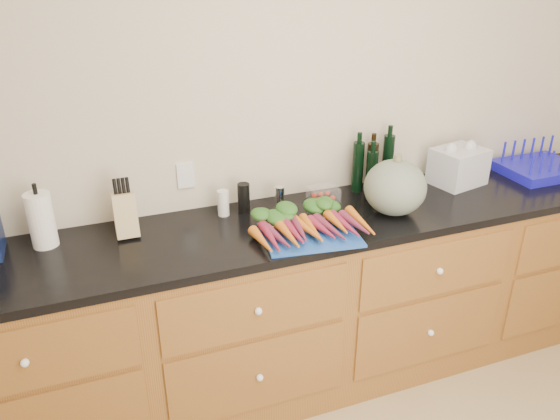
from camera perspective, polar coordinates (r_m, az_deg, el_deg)
name	(u,v)px	position (r m, az deg, el deg)	size (l,w,h in m)	color
wall_back	(301,124)	(2.75, 2.18, 8.95)	(4.10, 0.05, 2.60)	beige
cabinets	(323,302)	(2.85, 4.47, -9.51)	(3.60, 0.64, 0.90)	brown
countertop	(326,220)	(2.61, 4.78, -1.00)	(3.64, 0.62, 0.04)	black
cutting_board	(310,235)	(2.42, 3.16, -2.60)	(0.42, 0.32, 0.01)	#1D4CA8
carrots	(307,224)	(2.43, 2.81, -1.52)	(0.50, 0.34, 0.07)	orange
squash	(395,187)	(2.63, 11.93, 2.32)	(0.30, 0.30, 0.27)	#576655
paper_towel	(41,220)	(2.50, -23.68, -0.97)	(0.11, 0.11, 0.24)	white
knife_block	(125,215)	(2.48, -15.86, -0.46)	(0.10, 0.10, 0.19)	tan
grinder_salt	(223,203)	(2.59, -5.95, 0.73)	(0.05, 0.05, 0.12)	silver
grinder_pepper	(244,198)	(2.61, -3.81, 1.26)	(0.06, 0.06, 0.15)	black
canister_chrome	(280,197)	(2.67, -0.03, 1.42)	(0.04, 0.04, 0.10)	white
tomato_box	(323,194)	(2.76, 4.55, 1.68)	(0.14, 0.11, 0.07)	white
bottles	(372,166)	(2.88, 9.64, 4.52)	(0.23, 0.12, 0.28)	black
grocery_bag	(458,166)	(3.08, 18.13, 4.35)	(0.26, 0.21, 0.19)	white
dish_rack	(539,166)	(3.42, 25.47, 4.16)	(0.43, 0.34, 0.17)	#1815BD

